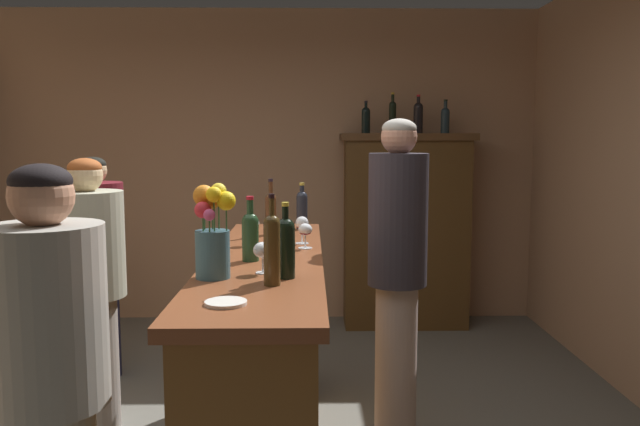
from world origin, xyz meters
TOP-DOWN VIEW (x-y plane):
  - wall_back at (0.00, 2.88)m, footprint 5.00×0.12m
  - bar_counter at (0.22, 0.06)m, footprint 0.53×2.29m
  - display_cabinet at (1.26, 2.57)m, footprint 1.13×0.45m
  - wine_bottle_malbec at (0.38, 0.98)m, footprint 0.07×0.07m
  - wine_bottle_merlot at (0.29, -0.53)m, footprint 0.06×0.06m
  - wine_bottle_syrah at (0.21, 0.76)m, footprint 0.06×0.06m
  - wine_bottle_chardonnay at (0.33, -0.41)m, footprint 0.08×0.08m
  - wine_bottle_rose at (0.16, -0.04)m, footprint 0.08×0.08m
  - wine_glass_front at (0.39, 0.43)m, footprint 0.07×0.07m
  - wine_glass_mid at (0.13, 0.39)m, footprint 0.08×0.08m
  - wine_glass_rear at (0.41, 0.28)m, footprint 0.07×0.07m
  - wine_glass_spare at (0.24, -0.31)m, footprint 0.08×0.08m
  - flower_arrangement at (0.04, -0.40)m, footprint 0.17×0.15m
  - cheese_plate at (0.15, -0.81)m, footprint 0.14×0.14m
  - display_bottle_left at (0.91, 2.57)m, footprint 0.07×0.07m
  - display_bottle_midleft at (1.14, 2.57)m, footprint 0.06×0.06m
  - display_bottle_center at (1.35, 2.57)m, footprint 0.08×0.08m
  - display_bottle_midright at (1.59, 2.57)m, footprint 0.07×0.07m
  - patron_in_navy at (-0.79, 0.56)m, footprint 0.40×0.40m
  - patron_tall at (-0.41, -0.91)m, footprint 0.37×0.37m
  - patron_in_grey at (-1.01, 1.37)m, footprint 0.38×0.38m
  - bartender at (0.89, 0.35)m, footprint 0.31×0.31m

SIDE VIEW (x-z plane):
  - bar_counter at x=0.22m, z-range 0.00..1.08m
  - patron_in_grey at x=-1.01m, z-range 0.06..1.57m
  - patron_in_navy at x=-0.79m, z-range 0.06..1.59m
  - patron_tall at x=-0.41m, z-range 0.07..1.63m
  - display_cabinet at x=1.26m, z-range 0.03..1.71m
  - bartender at x=0.89m, z-range 0.10..1.83m
  - cheese_plate at x=0.15m, z-range 1.08..1.09m
  - wine_glass_rear at x=0.41m, z-range 1.10..1.23m
  - wine_glass_spare at x=0.24m, z-range 1.11..1.24m
  - wine_glass_front at x=0.39m, z-range 1.11..1.26m
  - wine_glass_mid at x=0.13m, z-range 1.12..1.26m
  - wine_bottle_rose at x=0.16m, z-range 1.06..1.35m
  - wine_bottle_malbec at x=0.38m, z-range 1.07..1.35m
  - wine_bottle_chardonnay at x=0.33m, z-range 1.06..1.37m
  - wine_bottle_syrah at x=0.21m, z-range 1.05..1.38m
  - wine_bottle_merlot at x=0.29m, z-range 1.06..1.40m
  - flower_arrangement at x=0.04m, z-range 1.07..1.45m
  - wall_back at x=0.00m, z-range 0.00..2.76m
  - display_bottle_left at x=0.91m, z-range 1.66..1.93m
  - display_bottle_midright at x=1.59m, z-range 1.66..1.94m
  - display_bottle_center at x=1.35m, z-range 1.66..1.98m
  - display_bottle_midleft at x=1.14m, z-range 1.66..2.00m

